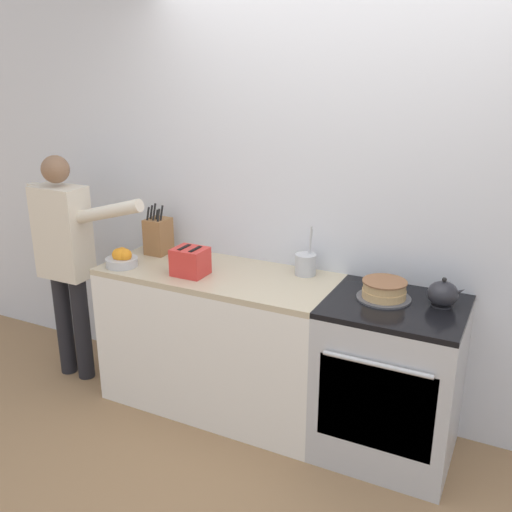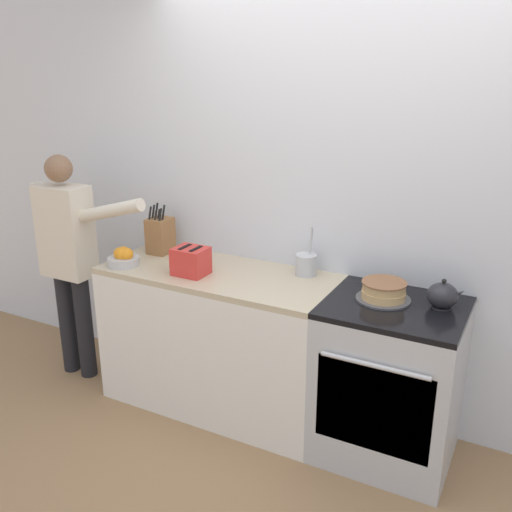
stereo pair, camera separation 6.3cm
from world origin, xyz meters
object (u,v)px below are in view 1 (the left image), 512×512
(fruit_bowl, at_px, (122,258))
(toaster, at_px, (190,262))
(utensil_crock, at_px, (306,264))
(tea_kettle, at_px, (443,294))
(person_baker, at_px, (66,251))
(layer_cake, at_px, (384,290))
(knife_block, at_px, (158,236))
(stove_range, at_px, (389,380))

(fruit_bowl, xyz_separation_m, toaster, (0.45, 0.06, 0.03))
(utensil_crock, distance_m, toaster, 0.67)
(tea_kettle, relative_size, person_baker, 0.12)
(layer_cake, distance_m, person_baker, 2.06)
(utensil_crock, bearing_deg, knife_block, -176.70)
(tea_kettle, height_order, fruit_bowl, tea_kettle)
(layer_cake, xyz_separation_m, knife_block, (-1.51, 0.10, 0.07))
(knife_block, relative_size, fruit_bowl, 1.69)
(layer_cake, distance_m, fruit_bowl, 1.57)
(tea_kettle, height_order, toaster, toaster)
(utensil_crock, bearing_deg, fruit_bowl, -160.84)
(stove_range, bearing_deg, layer_cake, 151.14)
(tea_kettle, bearing_deg, layer_cake, -171.73)
(utensil_crock, xyz_separation_m, fruit_bowl, (-1.05, -0.37, -0.01))
(toaster, distance_m, person_baker, 0.95)
(utensil_crock, bearing_deg, person_baker, -167.75)
(knife_block, height_order, toaster, knife_block)
(layer_cake, distance_m, tea_kettle, 0.29)
(stove_range, relative_size, layer_cake, 3.12)
(knife_block, xyz_separation_m, person_baker, (-0.54, -0.28, -0.10))
(tea_kettle, xyz_separation_m, toaster, (-1.39, -0.19, 0.02))
(fruit_bowl, bearing_deg, tea_kettle, 7.75)
(knife_block, height_order, fruit_bowl, knife_block)
(person_baker, bearing_deg, stove_range, 4.62)
(layer_cake, bearing_deg, utensil_crock, 162.75)
(tea_kettle, relative_size, knife_block, 0.58)
(tea_kettle, bearing_deg, utensil_crock, 171.80)
(stove_range, xyz_separation_m, toaster, (-1.18, -0.11, 0.53))
(tea_kettle, xyz_separation_m, person_baker, (-2.34, -0.22, -0.05))
(person_baker, bearing_deg, tea_kettle, 6.31)
(stove_range, bearing_deg, tea_kettle, 21.24)
(utensil_crock, relative_size, toaster, 1.45)
(stove_range, distance_m, person_baker, 2.18)
(knife_block, relative_size, utensil_crock, 1.08)
(toaster, relative_size, person_baker, 0.13)
(fruit_bowl, relative_size, person_baker, 0.13)
(utensil_crock, relative_size, person_baker, 0.20)
(fruit_bowl, height_order, toaster, toaster)
(knife_block, bearing_deg, tea_kettle, -1.81)
(layer_cake, height_order, toaster, toaster)
(tea_kettle, height_order, knife_block, knife_block)
(utensil_crock, distance_m, person_baker, 1.58)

